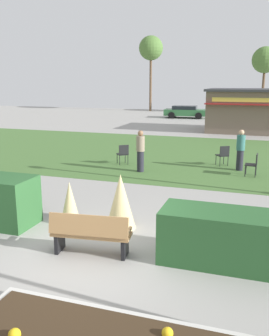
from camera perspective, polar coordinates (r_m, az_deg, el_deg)
ground_plane at (r=8.36m, az=-6.11°, el=-12.81°), size 80.00×80.00×0.00m
lawn_patch at (r=19.06m, az=8.41°, el=1.98°), size 36.00×12.00×0.01m
park_bench at (r=8.14m, az=-6.68°, el=-9.87°), size 1.75×0.73×0.95m
hedge_right at (r=7.94m, az=14.23°, el=-10.29°), size 2.79×1.10×1.09m
ornamental_grass_behind_left at (r=9.88m, az=-9.74°, el=-5.24°), size 0.53×0.53×1.13m
ornamental_grass_behind_right at (r=9.45m, az=-2.12°, el=-5.06°), size 0.76×0.76×1.39m
cafe_chair_west at (r=15.27m, az=17.58°, el=0.73°), size 0.46×0.46×0.89m
cafe_chair_east at (r=16.78m, az=13.28°, el=2.08°), size 0.61×0.61×0.89m
cafe_chair_center at (r=16.62m, az=-1.74°, el=2.32°), size 0.62×0.62×0.89m
person_strolling at (r=15.25m, az=0.91°, el=2.61°), size 0.34×0.34×1.69m
person_standing at (r=16.06m, az=15.74°, el=2.66°), size 0.34×0.34×1.69m
parked_car_west_slot at (r=37.83m, az=7.76°, el=8.48°), size 4.31×2.27×1.20m
tree_left_bg at (r=44.26m, az=19.16°, el=15.14°), size 2.80×2.80×7.17m
tree_center_bg at (r=46.06m, az=2.50°, el=17.57°), size 2.80×2.80×8.70m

